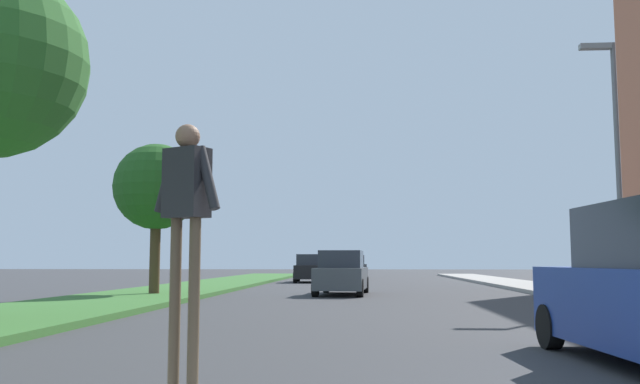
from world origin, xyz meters
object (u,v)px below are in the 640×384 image
object	(u,v)px
pedestrian_performer	(186,217)
sedan_distant	(311,269)
street_lamp_right	(614,145)
sedan_far_horizon	(353,267)
sedan_midblock	(342,274)
tree_far	(157,188)

from	to	relation	value
pedestrian_performer	sedan_distant	world-z (taller)	pedestrian_performer
street_lamp_right	pedestrian_performer	world-z (taller)	street_lamp_right
street_lamp_right	sedan_distant	distance (m)	22.90
sedan_far_horizon	pedestrian_performer	bearing A→B (deg)	-91.02
pedestrian_performer	sedan_midblock	distance (m)	19.37
tree_far	pedestrian_performer	world-z (taller)	tree_far
street_lamp_right	sedan_midblock	bearing A→B (deg)	145.24
sedan_far_horizon	street_lamp_right	bearing A→B (deg)	-75.16
tree_far	sedan_distant	world-z (taller)	tree_far
sedan_distant	sedan_far_horizon	xyz separation A→B (m)	(2.34, 10.31, 0.01)
tree_far	street_lamp_right	world-z (taller)	street_lamp_right
street_lamp_right	sedan_far_horizon	bearing A→B (deg)	104.84
tree_far	sedan_far_horizon	xyz separation A→B (m)	(6.45, 27.11, -3.05)
street_lamp_right	sedan_midblock	world-z (taller)	street_lamp_right
sedan_midblock	pedestrian_performer	bearing A→B (deg)	-92.23
street_lamp_right	sedan_far_horizon	distance (m)	31.63
street_lamp_right	sedan_far_horizon	size ratio (longest dim) A/B	1.76
sedan_midblock	sedan_distant	bearing A→B (deg)	99.07
pedestrian_performer	street_lamp_right	bearing A→B (deg)	57.26
tree_far	sedan_distant	bearing A→B (deg)	76.24
sedan_midblock	tree_far	bearing A→B (deg)	-159.83
tree_far	street_lamp_right	size ratio (longest dim) A/B	0.69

